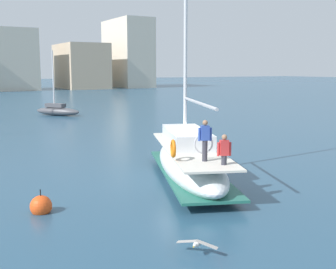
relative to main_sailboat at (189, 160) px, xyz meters
name	(u,v)px	position (x,y,z in m)	size (l,w,h in m)	color
ground_plane	(183,176)	(0.10, 0.72, -0.91)	(400.00, 400.00, 0.00)	#284C66
main_sailboat	(189,160)	(0.00, 0.00, 0.00)	(5.63, 9.83, 13.35)	silver
moored_sloop_near	(57,110)	(1.92, 29.73, -0.35)	(4.31, 5.05, 6.86)	#4C4C51
seagull	(197,244)	(-4.04, -6.90, -0.59)	(0.81, 0.99, 0.17)	silver
mooring_buoy	(41,206)	(-6.90, -1.36, -0.68)	(0.76, 0.76, 0.98)	#EA4C19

